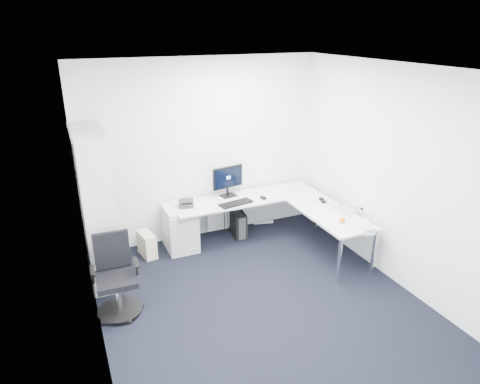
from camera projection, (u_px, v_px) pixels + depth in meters
name	position (u px, v px, depth m)	size (l,w,h in m)	color
ground	(264.00, 307.00, 5.03)	(4.20, 4.20, 0.00)	black
ceiling	(270.00, 69.00, 4.04)	(4.20, 4.20, 0.00)	white
wall_back	(202.00, 151.00, 6.33)	(3.60, 0.02, 2.70)	white
wall_front	(414.00, 316.00, 2.74)	(3.60, 0.02, 2.70)	white
wall_left	(89.00, 231.00, 3.87)	(0.02, 4.20, 2.70)	white
wall_right	(398.00, 178.00, 5.20)	(0.02, 4.20, 2.70)	white
l_desk	(255.00, 225.00, 6.31)	(2.27, 1.27, 0.66)	silver
drawer_pedestal	(180.00, 228.00, 6.24)	(0.43, 0.53, 0.66)	silver
bookshelf	(96.00, 207.00, 5.30)	(0.38, 0.98, 1.97)	#AFB1B1
task_chair	(116.00, 278.00, 4.75)	(0.53, 0.53, 0.94)	black
black_pc_tower	(238.00, 223.00, 6.67)	(0.18, 0.41, 0.40)	black
beige_pc_tower	(147.00, 244.00, 6.09)	(0.16, 0.37, 0.35)	beige
power_strip	(263.00, 222.00, 7.14)	(0.33, 0.06, 0.04)	silver
monitor	(228.00, 181.00, 6.41)	(0.50, 0.16, 0.48)	black
black_keyboard	(236.00, 203.00, 6.20)	(0.50, 0.18, 0.02)	black
mouse	(263.00, 198.00, 6.39)	(0.06, 0.10, 0.03)	black
desk_phone	(186.00, 202.00, 6.11)	(0.20, 0.20, 0.14)	#2C2C2F
laptop	(346.00, 202.00, 5.96)	(0.36, 0.35, 0.26)	silver
white_keyboard	(317.00, 213.00, 5.91)	(0.11, 0.38, 0.01)	silver
headphones	(322.00, 200.00, 6.30)	(0.11, 0.17, 0.05)	black
orange_fruit	(342.00, 220.00, 5.61)	(0.07, 0.07, 0.07)	orange
tissue_box	(365.00, 228.00, 5.38)	(0.13, 0.26, 0.09)	silver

